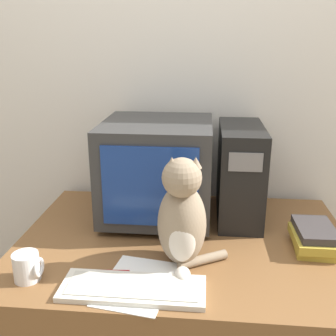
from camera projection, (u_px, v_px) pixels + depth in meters
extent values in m
cube|color=silver|center=(192.00, 86.00, 1.88)|extent=(7.00, 0.05, 2.50)
cube|color=brown|center=(183.00, 314.00, 1.66)|extent=(1.30, 0.92, 0.71)
cube|color=#333333|center=(158.00, 213.00, 1.75)|extent=(0.32, 0.27, 0.02)
cube|color=#333333|center=(157.00, 168.00, 1.69)|extent=(0.46, 0.45, 0.40)
cube|color=navy|center=(150.00, 187.00, 1.47)|extent=(0.36, 0.01, 0.31)
cube|color=black|center=(240.00, 173.00, 1.69)|extent=(0.18, 0.40, 0.41)
cube|color=slate|center=(246.00, 162.00, 1.46)|extent=(0.13, 0.01, 0.07)
cube|color=silver|center=(133.00, 289.00, 1.23)|extent=(0.45, 0.16, 0.02)
cube|color=beige|center=(133.00, 286.00, 1.23)|extent=(0.41, 0.13, 0.00)
ellipsoid|color=gray|center=(181.00, 224.00, 1.35)|extent=(0.19, 0.21, 0.29)
ellipsoid|color=beige|center=(182.00, 240.00, 1.29)|extent=(0.10, 0.06, 0.16)
sphere|color=gray|center=(182.00, 178.00, 1.26)|extent=(0.15, 0.15, 0.13)
cone|color=gray|center=(172.00, 163.00, 1.25)|extent=(0.04, 0.04, 0.04)
cone|color=gray|center=(196.00, 162.00, 1.25)|extent=(0.04, 0.04, 0.04)
ellipsoid|color=beige|center=(183.00, 274.00, 1.29)|extent=(0.06, 0.08, 0.04)
cylinder|color=gray|center=(203.00, 260.00, 1.38)|extent=(0.18, 0.12, 0.03)
cube|color=gold|center=(313.00, 246.00, 1.48)|extent=(0.15, 0.20, 0.03)
cube|color=gold|center=(315.00, 239.00, 1.47)|extent=(0.16, 0.21, 0.03)
cube|color=#383333|center=(315.00, 230.00, 1.47)|extent=(0.14, 0.21, 0.03)
cylinder|color=maroon|center=(109.00, 271.00, 1.33)|extent=(0.14, 0.02, 0.01)
cube|color=white|center=(137.00, 283.00, 1.27)|extent=(0.25, 0.33, 0.00)
cylinder|color=white|center=(26.00, 267.00, 1.28)|extent=(0.08, 0.08, 0.09)
torus|color=white|center=(39.00, 268.00, 1.27)|extent=(0.01, 0.07, 0.07)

